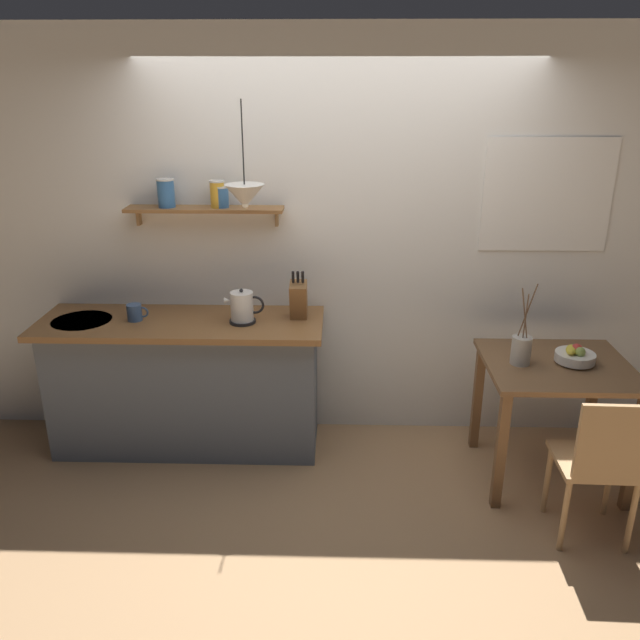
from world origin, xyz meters
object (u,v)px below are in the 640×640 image
at_px(knife_block, 298,299).
at_px(pendant_lamp, 245,196).
at_px(dining_chair_near, 600,461).
at_px(fruit_bowl, 575,356).
at_px(twig_vase, 521,350).
at_px(electric_kettle, 242,308).
at_px(coffee_mug_by_sink, 135,312).
at_px(dining_table, 555,384).

distance_m(knife_block, pendant_lamp, 0.75).
distance_m(dining_chair_near, fruit_bowl, 0.71).
distance_m(twig_vase, electric_kettle, 1.72).
xyz_separation_m(electric_kettle, knife_block, (0.35, 0.09, 0.03)).
xyz_separation_m(dining_chair_near, fruit_bowl, (0.04, 0.62, 0.32)).
bearing_deg(twig_vase, dining_chair_near, -64.39).
xyz_separation_m(knife_block, coffee_mug_by_sink, (-1.04, -0.07, -0.08)).
distance_m(fruit_bowl, knife_block, 1.72).
bearing_deg(fruit_bowl, electric_kettle, 172.76).
xyz_separation_m(fruit_bowl, electric_kettle, (-2.02, 0.26, 0.19)).
bearing_deg(coffee_mug_by_sink, electric_kettle, -1.58).
height_order(dining_chair_near, pendant_lamp, pendant_lamp).
relative_size(dining_chair_near, coffee_mug_by_sink, 6.43).
xyz_separation_m(dining_table, pendant_lamp, (-1.88, 0.24, 1.08)).
height_order(fruit_bowl, electric_kettle, electric_kettle).
bearing_deg(dining_chair_near, pendant_lamp, 156.12).
distance_m(fruit_bowl, twig_vase, 0.33).
xyz_separation_m(fruit_bowl, twig_vase, (-0.33, -0.02, 0.04)).
height_order(dining_chair_near, twig_vase, twig_vase).
height_order(twig_vase, coffee_mug_by_sink, twig_vase).
relative_size(electric_kettle, knife_block, 0.77).
relative_size(electric_kettle, pendant_lamp, 0.41).
bearing_deg(electric_kettle, dining_chair_near, -23.96).
bearing_deg(twig_vase, dining_table, 2.63).
relative_size(fruit_bowl, coffee_mug_by_sink, 1.68).
bearing_deg(coffee_mug_by_sink, dining_table, -6.15).
bearing_deg(fruit_bowl, coffee_mug_by_sink, 174.20).
bearing_deg(pendant_lamp, knife_block, 20.66).
xyz_separation_m(fruit_bowl, pendant_lamp, (-1.97, 0.23, 0.90)).
relative_size(dining_chair_near, twig_vase, 1.77).
height_order(electric_kettle, knife_block, knife_block).
distance_m(dining_chair_near, electric_kettle, 2.23).
distance_m(dining_chair_near, twig_vase, 0.77).
xyz_separation_m(dining_table, electric_kettle, (-1.92, 0.26, 0.38)).
bearing_deg(coffee_mug_by_sink, knife_block, 3.86).
xyz_separation_m(dining_chair_near, coffee_mug_by_sink, (-2.68, 0.90, 0.47)).
relative_size(electric_kettle, coffee_mug_by_sink, 1.82).
bearing_deg(pendant_lamp, dining_chair_near, -23.88).
height_order(dining_table, fruit_bowl, fruit_bowl).
xyz_separation_m(dining_chair_near, pendant_lamp, (-1.94, 0.86, 1.22)).
bearing_deg(knife_block, dining_chair_near, -30.72).
height_order(twig_vase, pendant_lamp, pendant_lamp).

